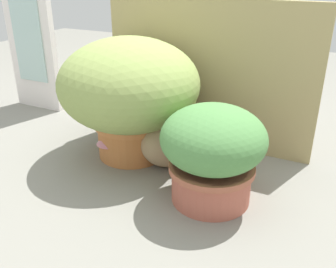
{
  "coord_description": "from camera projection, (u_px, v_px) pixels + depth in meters",
  "views": [
    {
      "loc": [
        0.69,
        -1.19,
        0.84
      ],
      "look_at": [
        0.05,
        0.11,
        0.18
      ],
      "focal_mm": 40.19,
      "sensor_mm": 36.0,
      "label": 1
    }
  ],
  "objects": [
    {
      "name": "leafy_planter",
      "position": [
        213.0,
        151.0,
        1.39
      ],
      "size": [
        0.39,
        0.39,
        0.38
      ],
      "color": "#B15C49",
      "rests_on": "ground"
    },
    {
      "name": "window_panel_white",
      "position": [
        32.0,
        45.0,
        2.25
      ],
      "size": [
        0.34,
        0.05,
        0.77
      ],
      "color": "white",
      "rests_on": "ground"
    },
    {
      "name": "grass_planter",
      "position": [
        129.0,
        90.0,
        1.68
      ],
      "size": [
        0.63,
        0.63,
        0.56
      ],
      "color": "#BE713B",
      "rests_on": "ground"
    },
    {
      "name": "cat",
      "position": [
        173.0,
        141.0,
        1.66
      ],
      "size": [
        0.36,
        0.29,
        0.32
      ],
      "color": "tan",
      "rests_on": "ground"
    },
    {
      "name": "mushroom_ornament_pink",
      "position": [
        109.0,
        139.0,
        1.71
      ],
      "size": [
        0.12,
        0.12,
        0.15
      ],
      "color": "silver",
      "rests_on": "ground"
    },
    {
      "name": "ground_plane",
      "position": [
        147.0,
        180.0,
        1.6
      ],
      "size": [
        6.0,
        6.0,
        0.0
      ],
      "primitive_type": "plane",
      "color": "gray"
    },
    {
      "name": "cardboard_backdrop",
      "position": [
        207.0,
        75.0,
        1.79
      ],
      "size": [
        1.04,
        0.03,
        0.7
      ],
      "primitive_type": "cube",
      "color": "tan",
      "rests_on": "ground"
    }
  ]
}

